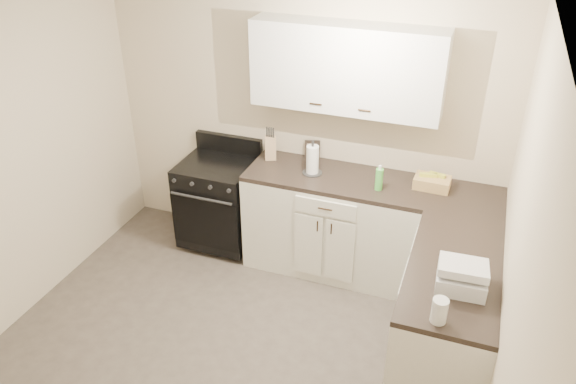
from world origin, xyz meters
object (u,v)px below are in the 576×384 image
(knife_block, at_px, (270,148))
(paper_towel, at_px, (312,160))
(countertop_grill, at_px, (461,280))
(wicker_basket, at_px, (432,183))
(stove, at_px, (218,202))

(knife_block, distance_m, paper_towel, 0.46)
(knife_block, relative_size, countertop_grill, 0.71)
(wicker_basket, bearing_deg, stove, -176.90)
(stove, distance_m, knife_block, 0.77)
(wicker_basket, bearing_deg, countertop_grill, -74.43)
(stove, xyz_separation_m, wicker_basket, (1.92, 0.10, 0.53))
(knife_block, height_order, paper_towel, paper_towel)
(knife_block, xyz_separation_m, wicker_basket, (1.44, -0.04, -0.06))
(wicker_basket, relative_size, countertop_grill, 0.95)
(stove, distance_m, countertop_grill, 2.58)
(stove, distance_m, paper_towel, 1.11)
(paper_towel, relative_size, countertop_grill, 0.85)
(paper_towel, bearing_deg, wicker_basket, 5.41)
(countertop_grill, bearing_deg, wicker_basket, 102.53)
(paper_towel, distance_m, wicker_basket, 1.01)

